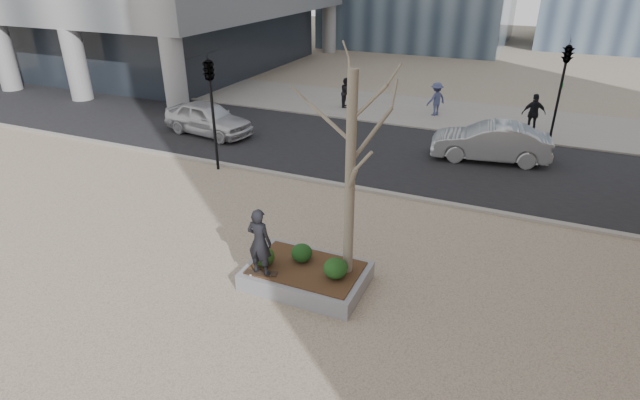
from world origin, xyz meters
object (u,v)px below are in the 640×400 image
at_px(police_car, 208,118).
at_px(planter, 307,276).
at_px(skateboard, 261,274).
at_px(skateboarder, 260,242).

bearing_deg(police_car, planter, -125.51).
relative_size(planter, skateboard, 3.85).
bearing_deg(planter, skateboard, -141.94).
distance_m(planter, skateboard, 1.18).
xyz_separation_m(planter, skateboard, (-0.90, -0.71, 0.26)).
distance_m(planter, skateboarder, 1.65).
height_order(planter, police_car, police_car).
bearing_deg(planter, skateboarder, -141.94).
bearing_deg(planter, police_car, 135.80).
bearing_deg(skateboarder, skateboard, -0.00).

